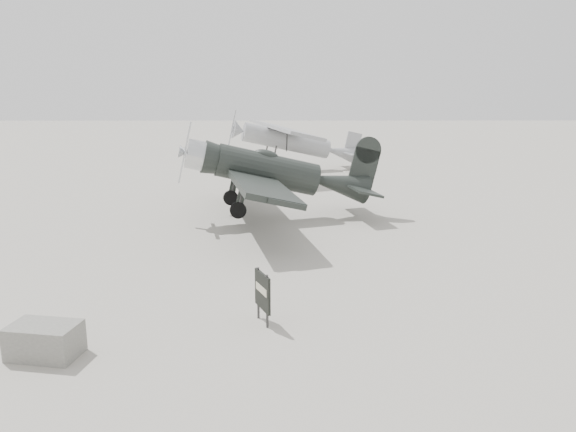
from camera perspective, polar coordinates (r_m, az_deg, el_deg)
name	(u,v)px	position (r m, az deg, el deg)	size (l,w,h in m)	color
ground	(324,292)	(15.43, 3.66, -7.75)	(160.00, 160.00, 0.00)	gray
lowwing_monoplane	(276,173)	(23.36, -1.18, 4.44)	(8.43, 11.69, 3.75)	black
highwing_monoplane	(292,138)	(37.22, 0.38, 7.97)	(8.91, 12.45, 3.52)	gray
equipment_block	(45,340)	(12.88, -23.49, -11.52)	(1.39, 0.87, 0.70)	slate
sign_board	(263,292)	(13.26, -2.61, -7.73)	(0.40, 0.84, 1.28)	#333333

